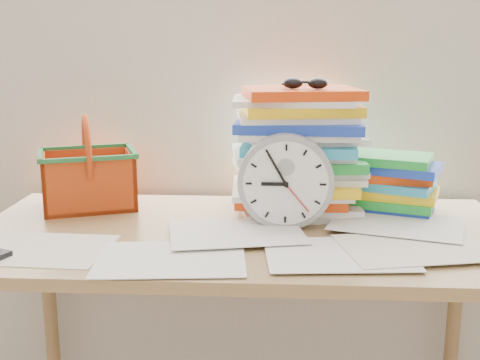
# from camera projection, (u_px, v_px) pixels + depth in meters

# --- Properties ---
(curtain) EXTENTS (2.40, 0.01, 2.50)m
(curtain) POSITION_uv_depth(u_px,v_px,m) (250.00, 16.00, 1.80)
(curtain) COLOR silver
(curtain) RESTS_ON room_shell
(desk) EXTENTS (1.40, 0.70, 0.75)m
(desk) POSITION_uv_depth(u_px,v_px,m) (244.00, 258.00, 1.57)
(desk) COLOR olive
(desk) RESTS_ON ground
(paper_stack) EXTENTS (0.38, 0.32, 0.35)m
(paper_stack) POSITION_uv_depth(u_px,v_px,m) (297.00, 151.00, 1.69)
(paper_stack) COLOR white
(paper_stack) RESTS_ON desk
(clock) EXTENTS (0.25, 0.05, 0.25)m
(clock) POSITION_uv_depth(u_px,v_px,m) (286.00, 181.00, 1.55)
(clock) COLOR #999A9D
(clock) RESTS_ON desk
(sunglasses) EXTENTS (0.15, 0.13, 0.03)m
(sunglasses) POSITION_uv_depth(u_px,v_px,m) (305.00, 83.00, 1.61)
(sunglasses) COLOR black
(sunglasses) RESTS_ON paper_stack
(book_stack) EXTENTS (0.34, 0.30, 0.17)m
(book_stack) POSITION_uv_depth(u_px,v_px,m) (393.00, 184.00, 1.70)
(book_stack) COLOR white
(book_stack) RESTS_ON desk
(basket) EXTENTS (0.32, 0.29, 0.27)m
(basket) POSITION_uv_depth(u_px,v_px,m) (88.00, 163.00, 1.74)
(basket) COLOR #DB4D15
(basket) RESTS_ON desk
(scattered_papers) EXTENTS (1.26, 0.42, 0.02)m
(scattered_papers) POSITION_uv_depth(u_px,v_px,m) (244.00, 228.00, 1.55)
(scattered_papers) COLOR white
(scattered_papers) RESTS_ON desk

